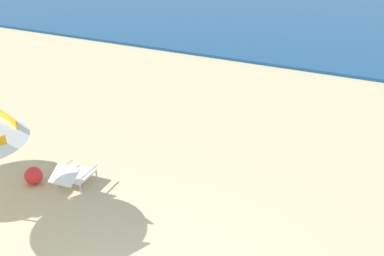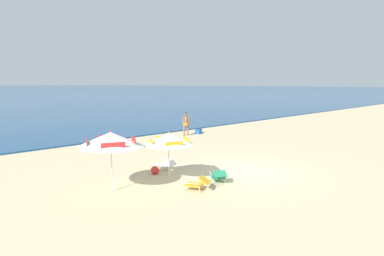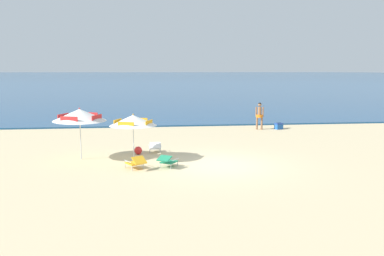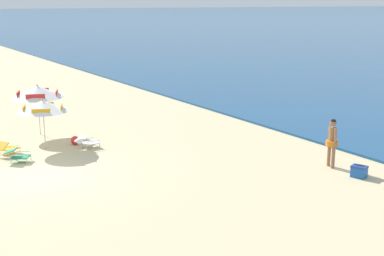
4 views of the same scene
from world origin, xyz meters
The scene contains 2 objects.
lounge_chair_facing_sea centered at (-2.50, 2.71, 0.27)m, with size 0.60×0.91×0.52m.
beach_ball centered at (-3.27, 2.48, 0.18)m, with size 0.36×0.36×0.36m, color red.
Camera 1 is at (3.17, -4.13, 5.50)m, focal length 48.70 mm.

